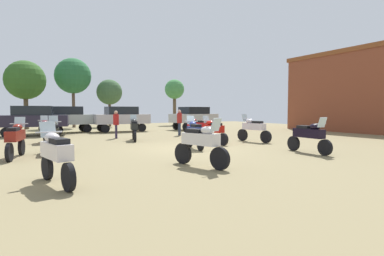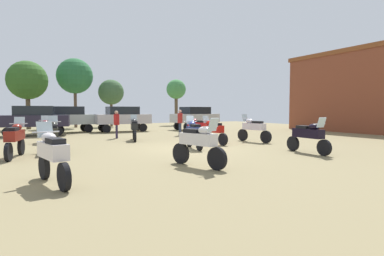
% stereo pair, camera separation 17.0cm
% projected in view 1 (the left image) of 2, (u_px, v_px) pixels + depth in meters
% --- Properties ---
extents(ground_plane, '(44.00, 52.00, 0.02)m').
position_uv_depth(ground_plane, '(189.00, 148.00, 13.96)').
color(ground_plane, olive).
extents(motorcycle_1, '(0.62, 2.25, 1.46)m').
position_uv_depth(motorcycle_1, '(309.00, 135.00, 12.35)').
color(motorcycle_1, black).
rests_on(motorcycle_1, ground).
extents(motorcycle_2, '(0.82, 2.18, 1.44)m').
position_uv_depth(motorcycle_2, '(197.00, 126.00, 19.14)').
color(motorcycle_2, black).
rests_on(motorcycle_2, ground).
extents(motorcycle_3, '(0.72, 2.11, 1.46)m').
position_uv_depth(motorcycle_3, '(56.00, 154.00, 7.10)').
color(motorcycle_3, black).
rests_on(motorcycle_3, ground).
extents(motorcycle_4, '(0.71, 2.11, 1.47)m').
position_uv_depth(motorcycle_4, '(195.00, 133.00, 13.75)').
color(motorcycle_4, black).
rests_on(motorcycle_4, ground).
extents(motorcycle_7, '(0.62, 2.11, 1.44)m').
position_uv_depth(motorcycle_7, '(213.00, 130.00, 15.61)').
color(motorcycle_7, black).
rests_on(motorcycle_7, ground).
extents(motorcycle_8, '(0.82, 2.14, 1.51)m').
position_uv_depth(motorcycle_8, '(201.00, 143.00, 9.34)').
color(motorcycle_8, black).
rests_on(motorcycle_8, ground).
extents(motorcycle_9, '(0.62, 2.26, 1.50)m').
position_uv_depth(motorcycle_9, '(54.00, 135.00, 12.37)').
color(motorcycle_9, black).
rests_on(motorcycle_9, ground).
extents(motorcycle_10, '(0.76, 2.22, 1.48)m').
position_uv_depth(motorcycle_10, '(16.00, 138.00, 11.03)').
color(motorcycle_10, black).
rests_on(motorcycle_10, ground).
extents(motorcycle_11, '(0.70, 2.26, 1.50)m').
position_uv_depth(motorcycle_11, '(253.00, 128.00, 16.67)').
color(motorcycle_11, black).
rests_on(motorcycle_11, ground).
extents(motorcycle_12, '(0.78, 2.09, 1.47)m').
position_uv_depth(motorcycle_12, '(134.00, 128.00, 17.39)').
color(motorcycle_12, black).
rests_on(motorcycle_12, ground).
extents(motorcycle_13, '(0.62, 2.06, 1.44)m').
position_uv_depth(motorcycle_13, '(45.00, 130.00, 16.07)').
color(motorcycle_13, black).
rests_on(motorcycle_13, ground).
extents(car_1, '(4.38, 2.01, 2.00)m').
position_uv_depth(car_1, '(65.00, 117.00, 23.47)').
color(car_1, black).
rests_on(car_1, ground).
extents(car_2, '(4.53, 2.47, 2.00)m').
position_uv_depth(car_2, '(33.00, 118.00, 20.44)').
color(car_2, black).
rests_on(car_2, ground).
extents(car_3, '(4.54, 2.50, 2.00)m').
position_uv_depth(car_3, '(194.00, 116.00, 27.36)').
color(car_3, black).
rests_on(car_3, ground).
extents(car_4, '(4.30, 1.80, 2.00)m').
position_uv_depth(car_4, '(121.00, 117.00, 24.61)').
color(car_4, black).
rests_on(car_4, ground).
extents(person_1, '(0.39, 0.39, 1.75)m').
position_uv_depth(person_1, '(179.00, 120.00, 20.88)').
color(person_1, '#2E364E').
rests_on(person_1, ground).
extents(person_2, '(0.41, 0.41, 1.69)m').
position_uv_depth(person_2, '(116.00, 122.00, 18.72)').
color(person_2, '#2F2541').
rests_on(person_2, ground).
extents(tree_1, '(3.44, 3.44, 6.12)m').
position_uv_depth(tree_1, '(25.00, 80.00, 27.33)').
color(tree_1, '#4E3E2D').
rests_on(tree_1, ground).
extents(tree_3, '(2.60, 2.60, 4.89)m').
position_uv_depth(tree_3, '(109.00, 92.00, 31.84)').
color(tree_3, '#4E3C2C').
rests_on(tree_3, ground).
extents(tree_4, '(3.44, 3.44, 6.79)m').
position_uv_depth(tree_4, '(73.00, 76.00, 30.07)').
color(tree_4, brown).
rests_on(tree_4, ground).
extents(tree_5, '(2.26, 2.26, 5.27)m').
position_uv_depth(tree_5, '(174.00, 90.00, 35.69)').
color(tree_5, brown).
rests_on(tree_5, ground).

